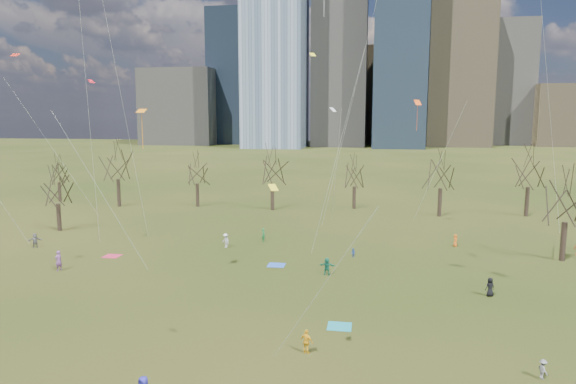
% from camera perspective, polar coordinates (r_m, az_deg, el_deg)
% --- Properties ---
extents(ground, '(500.00, 500.00, 0.00)m').
position_cam_1_polar(ground, '(37.52, -3.08, -13.37)').
color(ground, black).
rests_on(ground, ground).
extents(downtown_skyline, '(212.50, 78.00, 118.00)m').
position_cam_1_polar(downtown_skyline, '(246.11, 7.23, 14.27)').
color(downtown_skyline, slate).
rests_on(downtown_skyline, ground).
extents(bare_tree_row, '(113.04, 29.80, 9.50)m').
position_cam_1_polar(bare_tree_row, '(72.05, 3.21, 2.23)').
color(bare_tree_row, black).
rests_on(bare_tree_row, ground).
extents(blanket_teal, '(1.60, 1.50, 0.03)m').
position_cam_1_polar(blanket_teal, '(35.57, 5.74, -14.64)').
color(blanket_teal, teal).
rests_on(blanket_teal, ground).
extents(blanket_navy, '(1.60, 1.50, 0.03)m').
position_cam_1_polar(blanket_navy, '(48.77, -1.30, -8.12)').
color(blanket_navy, blue).
rests_on(blanket_navy, ground).
extents(blanket_crimson, '(1.60, 1.50, 0.03)m').
position_cam_1_polar(blanket_crimson, '(54.69, -18.97, -6.75)').
color(blanket_crimson, '#C12649').
rests_on(blanket_crimson, ground).
extents(person_3, '(0.60, 0.79, 1.08)m').
position_cam_1_polar(person_3, '(32.03, 26.47, -17.21)').
color(person_3, slate).
rests_on(person_3, ground).
extents(person_4, '(0.93, 0.70, 1.47)m').
position_cam_1_polar(person_4, '(31.58, 2.07, -16.27)').
color(person_4, yellow).
rests_on(person_4, ground).
extents(person_5, '(1.50, 0.62, 1.57)m').
position_cam_1_polar(person_5, '(45.86, 4.35, -8.22)').
color(person_5, '#186E54').
rests_on(person_5, ground).
extents(person_6, '(0.85, 0.71, 1.49)m').
position_cam_1_polar(person_6, '(43.52, 21.54, -9.80)').
color(person_6, black).
rests_on(person_6, ground).
extents(person_7, '(0.63, 0.78, 1.85)m').
position_cam_1_polar(person_7, '(51.35, -24.15, -6.97)').
color(person_7, '#884C99').
rests_on(person_7, ground).
extents(person_8, '(0.56, 0.57, 0.93)m').
position_cam_1_polar(person_8, '(51.61, 7.25, -6.73)').
color(person_8, '#274CAA').
rests_on(person_8, ground).
extents(person_9, '(1.13, 1.05, 1.53)m').
position_cam_1_polar(person_9, '(55.31, -6.94, -5.37)').
color(person_9, silver).
rests_on(person_9, ground).
extents(person_11, '(1.46, 1.13, 1.54)m').
position_cam_1_polar(person_11, '(61.17, -26.30, -4.85)').
color(person_11, '#5E5D62').
rests_on(person_11, ground).
extents(person_12, '(0.44, 0.67, 1.36)m').
position_cam_1_polar(person_12, '(58.16, 18.10, -5.13)').
color(person_12, orange).
rests_on(person_12, ground).
extents(person_13, '(0.56, 0.66, 1.54)m').
position_cam_1_polar(person_13, '(57.37, -2.73, -4.81)').
color(person_13, '#1A7639').
rests_on(person_13, ground).
extents(kites_airborne, '(61.79, 42.96, 30.57)m').
position_cam_1_polar(kites_airborne, '(47.38, 4.83, 6.99)').
color(kites_airborne, orange).
rests_on(kites_airborne, ground).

